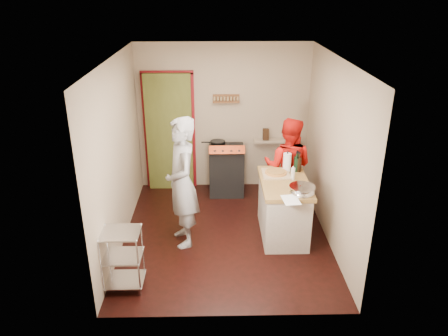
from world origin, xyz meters
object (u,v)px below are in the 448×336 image
Objects in this scene: stove at (226,169)px; wire_shelving at (122,257)px; island at (284,206)px; person_red at (288,167)px; person_stripe at (182,183)px.

stove is 2.94m from wire_shelving.
stove is 0.76× the size of island.
island is 0.77m from person_red.
island is 1.55m from person_stripe.
island is 0.82× the size of person_red.
stove is 0.53× the size of person_stripe.
person_red is (2.28, 1.87, 0.37)m from wire_shelving.
stove is at bearing 63.15° from wire_shelving.
stove reaches higher than wire_shelving.
person_red is (1.61, 0.85, -0.13)m from person_stripe.
wire_shelving is 2.97m from person_red.
island is (0.81, -1.42, 0.01)m from stove.
wire_shelving is at bearing -116.85° from stove.
wire_shelving is 0.61× the size of island.
person_stripe is at bearing 56.78° from wire_shelving.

